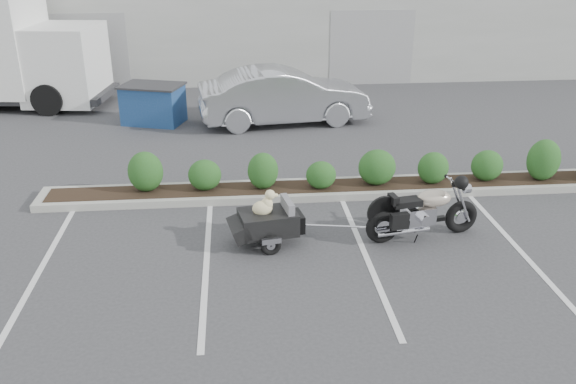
{
  "coord_description": "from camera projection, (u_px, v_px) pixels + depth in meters",
  "views": [
    {
      "loc": [
        -0.95,
        -9.54,
        5.08
      ],
      "look_at": [
        -0.03,
        0.55,
        0.75
      ],
      "focal_mm": 38.0,
      "sensor_mm": 36.0,
      "label": 1
    }
  ],
  "objects": [
    {
      "name": "ground",
      "position": [
        292.0,
        243.0,
        10.81
      ],
      "size": [
        90.0,
        90.0,
        0.0
      ],
      "primitive_type": "plane",
      "color": "#38383A",
      "rests_on": "ground"
    },
    {
      "name": "pet_trailer",
      "position": [
        267.0,
        221.0,
        10.62
      ],
      "size": [
        1.75,
        1.0,
        1.03
      ],
      "rotation": [
        0.0,
        0.0,
        0.17
      ],
      "color": "black",
      "rests_on": "ground"
    },
    {
      "name": "sedan",
      "position": [
        284.0,
        96.0,
        17.31
      ],
      "size": [
        4.96,
        2.27,
        1.58
      ],
      "primitive_type": "imported",
      "rotation": [
        0.0,
        0.0,
        1.7
      ],
      "color": "#B9BBC1",
      "rests_on": "ground"
    },
    {
      "name": "planter_kerb",
      "position": [
        329.0,
        189.0,
        12.88
      ],
      "size": [
        12.0,
        1.0,
        0.15
      ],
      "primitive_type": "cube",
      "color": "#9E9E93",
      "rests_on": "ground"
    },
    {
      "name": "motorcycle",
      "position": [
        424.0,
        212.0,
        10.81
      ],
      "size": [
        2.16,
        0.87,
        1.25
      ],
      "rotation": [
        0.0,
        0.0,
        0.17
      ],
      "color": "black",
      "rests_on": "ground"
    },
    {
      "name": "dumpster",
      "position": [
        153.0,
        104.0,
        17.41
      ],
      "size": [
        1.97,
        1.62,
        1.12
      ],
      "rotation": [
        0.0,
        0.0,
        -0.31
      ],
      "color": "navy",
      "rests_on": "ground"
    },
    {
      "name": "building",
      "position": [
        253.0,
        12.0,
        25.59
      ],
      "size": [
        26.0,
        10.0,
        4.0
      ],
      "primitive_type": "cube",
      "color": "#9EA099",
      "rests_on": "ground"
    }
  ]
}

